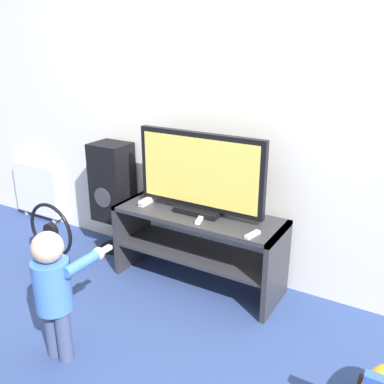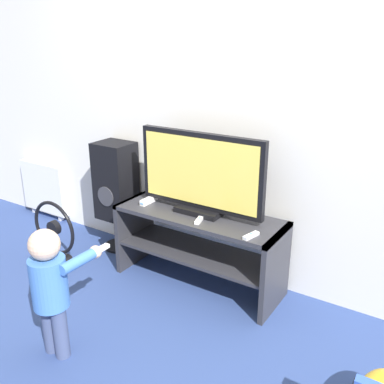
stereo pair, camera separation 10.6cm
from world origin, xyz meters
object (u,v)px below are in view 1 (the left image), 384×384
at_px(game_console, 147,201).
at_px(floor_fan, 52,239).
at_px(radiator, 38,190).
at_px(television, 200,174).
at_px(remote_secondary, 200,220).
at_px(remote_primary, 253,235).
at_px(child, 54,286).
at_px(speaker_tower, 113,184).

bearing_deg(game_console, floor_fan, -152.38).
distance_m(game_console, floor_fan, 0.86).
bearing_deg(radiator, television, -6.08).
height_order(television, remote_secondary, television).
xyz_separation_m(remote_primary, remote_secondary, (-0.41, 0.04, 0.00)).
height_order(remote_primary, floor_fan, remote_primary).
distance_m(television, radiator, 2.11).
bearing_deg(television, child, -104.37).
distance_m(remote_secondary, floor_fan, 1.29).
height_order(remote_secondary, radiator, remote_secondary).
bearing_deg(child, speaker_tower, 116.87).
xyz_separation_m(remote_secondary, floor_fan, (-1.21, -0.28, -0.34)).
height_order(child, radiator, child).
height_order(remote_primary, speaker_tower, speaker_tower).
bearing_deg(remote_secondary, radiator, 170.51).
relative_size(remote_primary, remote_secondary, 1.00).
distance_m(speaker_tower, floor_fan, 0.66).
distance_m(child, floor_fan, 1.13).
bearing_deg(television, radiator, 173.92).
bearing_deg(child, game_console, 97.69).
relative_size(speaker_tower, floor_fan, 1.71).
distance_m(remote_primary, floor_fan, 1.67).
bearing_deg(child, television, 75.63).
distance_m(speaker_tower, radiator, 1.15).
relative_size(game_console, remote_secondary, 1.30).
relative_size(remote_secondary, child, 0.17).
bearing_deg(television, floor_fan, -159.78).
xyz_separation_m(television, child, (-0.29, -1.13, -0.39)).
bearing_deg(remote_primary, child, -129.11).
xyz_separation_m(television, remote_secondary, (0.08, -0.14, -0.28)).
bearing_deg(speaker_tower, radiator, 174.21).
height_order(remote_secondary, floor_fan, remote_secondary).
distance_m(remote_primary, radiator, 2.56).
xyz_separation_m(game_console, radiator, (-1.59, 0.27, -0.28)).
xyz_separation_m(speaker_tower, radiator, (-1.11, 0.11, -0.28)).
xyz_separation_m(game_console, remote_primary, (0.92, -0.12, -0.01)).
relative_size(remote_primary, radiator, 0.23).
distance_m(remote_primary, child, 1.24).
bearing_deg(radiator, floor_fan, -35.23).
bearing_deg(remote_secondary, game_console, 170.71).
distance_m(game_console, remote_primary, 0.93).
height_order(game_console, floor_fan, game_console).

